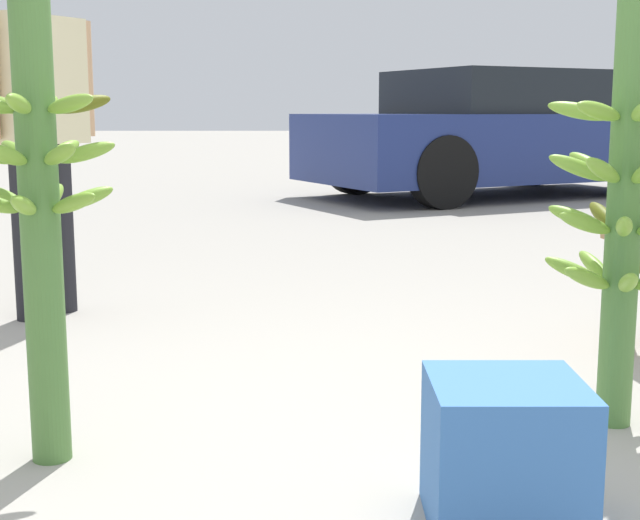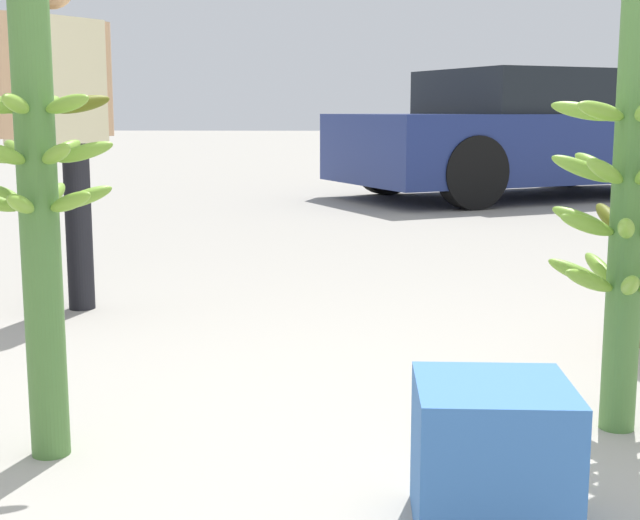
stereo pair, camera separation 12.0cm
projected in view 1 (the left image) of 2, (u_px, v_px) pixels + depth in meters
The scene contains 6 objects.
ground_plane at pixel (377, 495), 2.16m from camera, with size 80.00×80.00×0.00m, color #9E998E.
banana_stalk_left at pixel (38, 194), 2.27m from camera, with size 0.40×0.40×1.36m.
banana_stalk_center at pixel (624, 204), 2.55m from camera, with size 0.46×0.46×1.27m.
vendor_person at pixel (36, 109), 3.91m from camera, with size 0.42×0.61×1.57m.
parked_car at pixel (496, 135), 9.70m from camera, with size 4.45×3.50×1.35m.
produce_crate at pixel (504, 454), 1.98m from camera, with size 0.34×0.34×0.34m.
Camera 1 is at (-0.14, -2.04, 0.92)m, focal length 50.00 mm.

